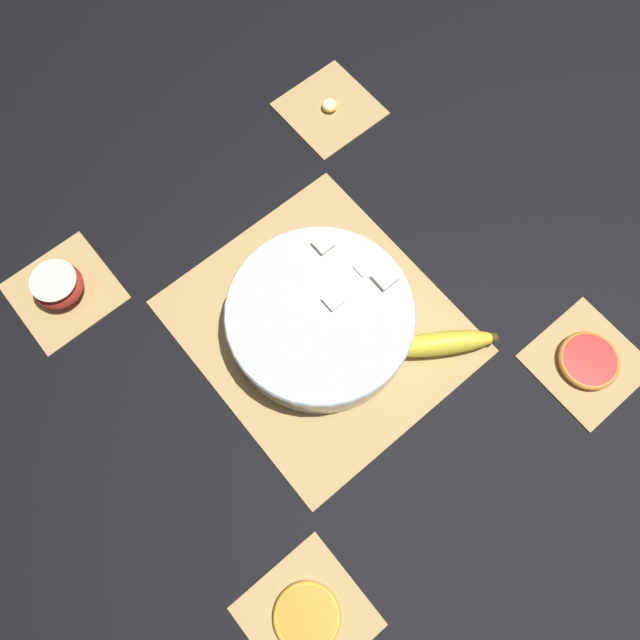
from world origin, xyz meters
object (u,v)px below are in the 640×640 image
Objects in this scene: fruit_salad_bowl at (320,317)px; apple_half at (58,285)px; orange_slice_whole at (307,617)px; whole_banana at (440,344)px; grapefruit_slice at (589,361)px; banana_coin_single at (330,106)px.

apple_half is at bearing 42.20° from fruit_salad_bowl.
orange_slice_whole is at bearing 137.85° from fruit_salad_bowl.
whole_banana is 0.62m from apple_half.
grapefruit_slice is at bearing -137.88° from apple_half.
fruit_salad_bowl is 0.43m from orange_slice_whole.
orange_slice_whole is at bearing 137.88° from banana_coin_single.
orange_slice_whole is (-0.17, 0.41, -0.01)m from whole_banana.
whole_banana is 0.44m from orange_slice_whole.
apple_half reaches higher than grapefruit_slice.
apple_half is 0.84× the size of grapefruit_slice.
whole_banana reaches higher than banana_coin_single.
fruit_salad_bowl is at bearing 137.91° from banana_coin_single.
whole_banana reaches higher than grapefruit_slice.
fruit_salad_bowl reaches higher than orange_slice_whole.
orange_slice_whole reaches higher than banana_coin_single.
fruit_salad_bowl is 0.43m from banana_coin_single.
orange_slice_whole is at bearing 180.00° from apple_half.
fruit_salad_bowl is at bearing 39.13° from whole_banana.
banana_coin_single is 0.63m from grapefruit_slice.
banana_coin_single is at bearing -0.00° from grapefruit_slice.
whole_banana is 2.13× the size of apple_half.
apple_half reaches higher than orange_slice_whole.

